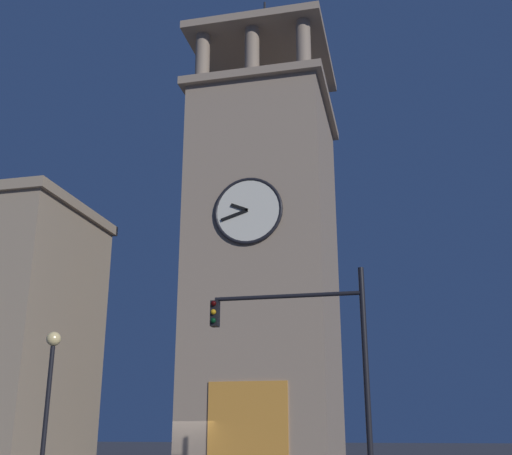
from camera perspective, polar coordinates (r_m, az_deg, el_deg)
clocktower at (r=29.93m, az=0.90°, el=-3.78°), size 6.76×7.72×24.44m
traffic_signal_near at (r=17.85m, az=5.36°, el=-10.97°), size 4.46×0.41×6.53m
street_lamp at (r=20.55m, az=-18.15°, el=-13.13°), size 0.44×0.44×5.05m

